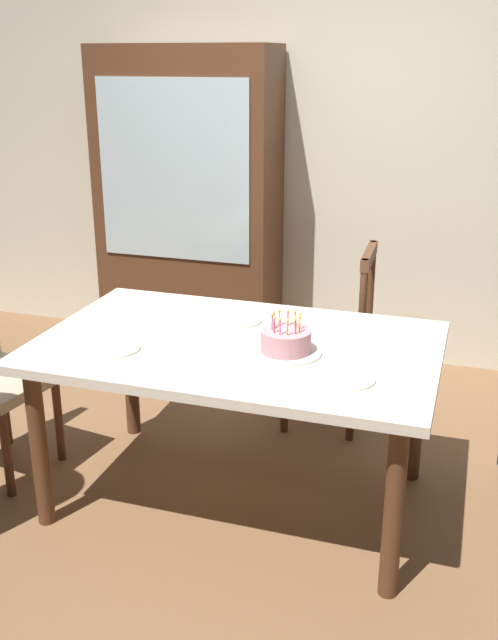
{
  "coord_description": "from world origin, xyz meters",
  "views": [
    {
      "loc": [
        0.88,
        -2.59,
        1.83
      ],
      "look_at": [
        0.05,
        0.0,
        0.84
      ],
      "focal_mm": 40.75,
      "sensor_mm": 36.0,
      "label": 1
    }
  ],
  "objects_px": {
    "plate_near_celebrant": "(113,348)",
    "chair_spindle_back": "(331,341)",
    "dining_table": "(237,361)",
    "birthday_cake": "(286,343)",
    "plate_far_side": "(237,320)",
    "china_cabinet": "(189,206)",
    "plate_near_guest": "(345,378)"
  },
  "relations": [
    {
      "from": "dining_table",
      "to": "birthday_cake",
      "type": "height_order",
      "value": "birthday_cake"
    },
    {
      "from": "chair_spindle_back",
      "to": "plate_near_celebrant",
      "type": "bearing_deg",
      "value": -122.37
    },
    {
      "from": "china_cabinet",
      "to": "dining_table",
      "type": "bearing_deg",
      "value": -61.53
    },
    {
      "from": "plate_far_side",
      "to": "plate_near_guest",
      "type": "bearing_deg",
      "value": -38.89
    },
    {
      "from": "birthday_cake",
      "to": "plate_near_celebrant",
      "type": "height_order",
      "value": "birthday_cake"
    },
    {
      "from": "dining_table",
      "to": "china_cabinet",
      "type": "height_order",
      "value": "china_cabinet"
    },
    {
      "from": "plate_far_side",
      "to": "plate_near_guest",
      "type": "xyz_separation_m",
      "value": [
        0.57,
        -0.46,
        0.0
      ]
    },
    {
      "from": "plate_far_side",
      "to": "chair_spindle_back",
      "type": "xyz_separation_m",
      "value": [
        0.31,
        0.6,
        -0.29
      ]
    },
    {
      "from": "chair_spindle_back",
      "to": "china_cabinet",
      "type": "distance_m",
      "value": 1.39
    },
    {
      "from": "dining_table",
      "to": "china_cabinet",
      "type": "relative_size",
      "value": 0.85
    },
    {
      "from": "dining_table",
      "to": "plate_near_guest",
      "type": "distance_m",
      "value": 0.54
    },
    {
      "from": "dining_table",
      "to": "china_cabinet",
      "type": "distance_m",
      "value": 1.8
    },
    {
      "from": "plate_near_celebrant",
      "to": "china_cabinet",
      "type": "xyz_separation_m",
      "value": [
        -0.4,
        1.79,
        0.21
      ]
    },
    {
      "from": "birthday_cake",
      "to": "plate_near_guest",
      "type": "distance_m",
      "value": 0.32
    },
    {
      "from": "plate_near_celebrant",
      "to": "plate_far_side",
      "type": "distance_m",
      "value": 0.58
    },
    {
      "from": "chair_spindle_back",
      "to": "china_cabinet",
      "type": "xyz_separation_m",
      "value": [
        -1.07,
        0.73,
        0.49
      ]
    },
    {
      "from": "plate_near_guest",
      "to": "birthday_cake",
      "type": "bearing_deg",
      "value": 147.51
    },
    {
      "from": "plate_near_celebrant",
      "to": "plate_far_side",
      "type": "bearing_deg",
      "value": 51.45
    },
    {
      "from": "chair_spindle_back",
      "to": "dining_table",
      "type": "bearing_deg",
      "value": -105.22
    },
    {
      "from": "birthday_cake",
      "to": "plate_near_celebrant",
      "type": "xyz_separation_m",
      "value": [
        -0.66,
        -0.17,
        -0.04
      ]
    },
    {
      "from": "birthday_cake",
      "to": "plate_near_guest",
      "type": "height_order",
      "value": "birthday_cake"
    },
    {
      "from": "plate_near_guest",
      "to": "chair_spindle_back",
      "type": "height_order",
      "value": "chair_spindle_back"
    },
    {
      "from": "plate_near_celebrant",
      "to": "chair_spindle_back",
      "type": "relative_size",
      "value": 0.23
    },
    {
      "from": "plate_near_celebrant",
      "to": "plate_near_guest",
      "type": "distance_m",
      "value": 0.93
    },
    {
      "from": "plate_near_celebrant",
      "to": "chair_spindle_back",
      "type": "height_order",
      "value": "chair_spindle_back"
    },
    {
      "from": "dining_table",
      "to": "china_cabinet",
      "type": "xyz_separation_m",
      "value": [
        -0.84,
        1.56,
        0.3
      ]
    },
    {
      "from": "birthday_cake",
      "to": "plate_near_celebrant",
      "type": "distance_m",
      "value": 0.69
    },
    {
      "from": "birthday_cake",
      "to": "plate_near_celebrant",
      "type": "relative_size",
      "value": 1.27
    },
    {
      "from": "dining_table",
      "to": "birthday_cake",
      "type": "distance_m",
      "value": 0.26
    },
    {
      "from": "plate_near_celebrant",
      "to": "chair_spindle_back",
      "type": "xyz_separation_m",
      "value": [
        0.67,
        1.06,
        -0.29
      ]
    },
    {
      "from": "plate_far_side",
      "to": "dining_table",
      "type": "bearing_deg",
      "value": -70.5
    },
    {
      "from": "dining_table",
      "to": "plate_far_side",
      "type": "relative_size",
      "value": 7.34
    }
  ]
}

